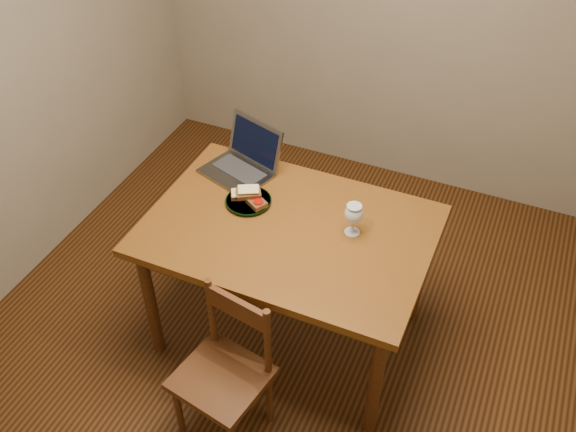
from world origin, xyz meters
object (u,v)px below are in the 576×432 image
at_px(table, 289,241).
at_px(milk_glass, 353,219).
at_px(chair, 224,368).
at_px(laptop, 245,158).
at_px(plate, 248,201).

relative_size(table, milk_glass, 8.03).
bearing_deg(milk_glass, table, -163.72).
relative_size(chair, laptop, 1.03).
bearing_deg(table, chair, -93.20).
distance_m(chair, plate, 0.79).
bearing_deg(milk_glass, laptop, 160.21).
height_order(table, chair, chair).
xyz_separation_m(table, milk_glass, (0.28, 0.08, 0.17)).
height_order(chair, milk_glass, milk_glass).
height_order(milk_glass, laptop, laptop).
bearing_deg(table, laptop, 140.13).
bearing_deg(milk_glass, plate, -179.96).
relative_size(chair, plate, 1.91).
height_order(table, plate, plate).
bearing_deg(plate, milk_glass, 0.04).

